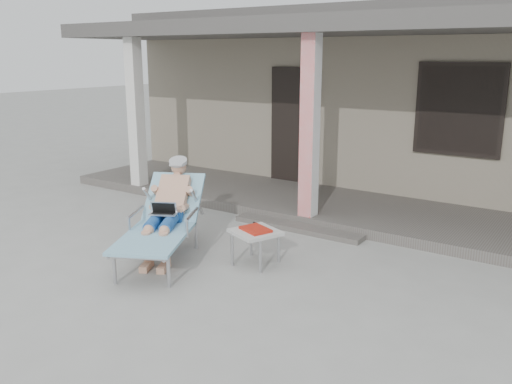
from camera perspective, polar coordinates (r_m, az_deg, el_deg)
The scene contains 7 objects.
ground at distance 6.45m, azimuth -3.84°, elevation -8.31°, with size 60.00×60.00×0.00m, color #9E9E99.
house at distance 11.80m, azimuth 15.93°, elevation 9.86°, with size 10.40×5.40×3.30m.
porch_deck at distance 8.85m, azimuth 8.08°, elevation -1.56°, with size 10.00×2.00×0.15m, color #605B56.
porch_overhang at distance 8.47m, azimuth 8.57°, elevation 16.29°, with size 10.00×2.30×2.85m.
porch_step at distance 7.88m, azimuth 4.39°, elevation -3.74°, with size 2.00×0.30×0.07m, color #605B56.
lounger at distance 6.76m, azimuth -9.63°, elevation -0.58°, with size 1.44×1.95×1.24m.
side_table at distance 6.51m, azimuth -0.04°, elevation -4.41°, with size 0.66×0.66×0.46m.
Camera 1 is at (3.66, -4.69, 2.48)m, focal length 38.00 mm.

